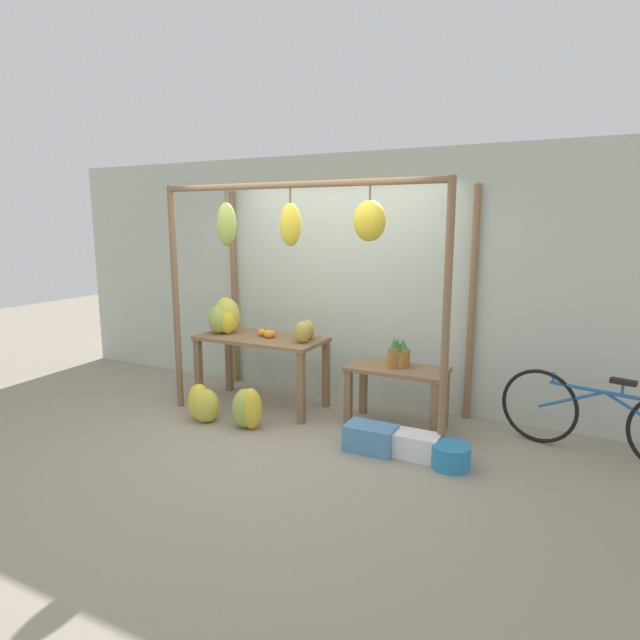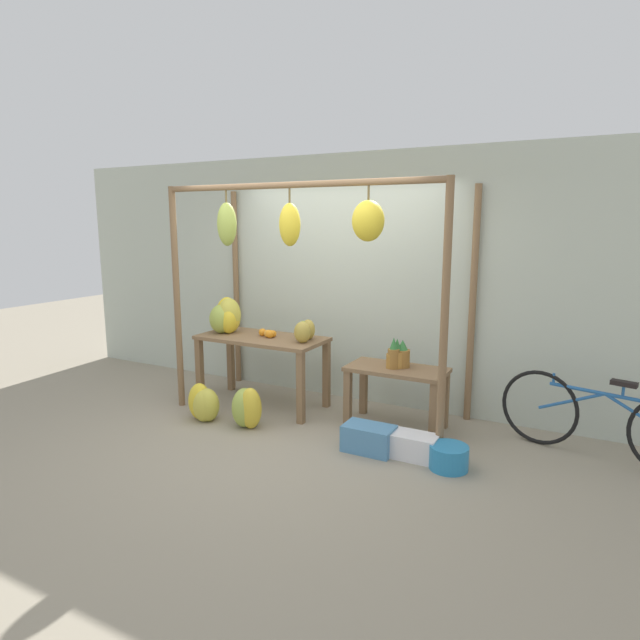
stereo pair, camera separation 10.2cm
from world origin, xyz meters
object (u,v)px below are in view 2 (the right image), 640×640
at_px(orange_pile, 268,333).
at_px(fruit_crate_white, 369,438).
at_px(banana_pile_ground_right, 247,408).
at_px(blue_bucket, 449,457).
at_px(parked_bicycle, 603,420).
at_px(banana_pile_ground_left, 204,404).
at_px(pineapple_cluster, 397,356).
at_px(papaya_pile, 305,331).
at_px(banana_pile_on_table, 227,317).
at_px(fruit_crate_purple, 414,446).

relative_size(orange_pile, fruit_crate_white, 0.48).
relative_size(banana_pile_ground_right, blue_bucket, 1.30).
relative_size(blue_bucket, parked_bicycle, 0.19).
distance_m(banana_pile_ground_left, banana_pile_ground_right, 0.51).
bearing_deg(pineapple_cluster, blue_bucket, -43.49).
bearing_deg(parked_bicycle, papaya_pile, -177.07).
height_order(banana_pile_on_table, parked_bicycle, banana_pile_on_table).
bearing_deg(banana_pile_ground_left, banana_pile_on_table, 106.17).
bearing_deg(banana_pile_on_table, orange_pile, 1.85).
bearing_deg(pineapple_cluster, parked_bicycle, 2.90).
xyz_separation_m(orange_pile, banana_pile_ground_right, (0.16, -0.65, -0.63)).
bearing_deg(orange_pile, banana_pile_ground_right, -76.26).
bearing_deg(papaya_pile, orange_pile, -177.20).
height_order(fruit_crate_white, papaya_pile, papaya_pile).
relative_size(orange_pile, blue_bucket, 0.67).
bearing_deg(banana_pile_on_table, pineapple_cluster, 2.64).
height_order(banana_pile_on_table, banana_pile_ground_left, banana_pile_on_table).
relative_size(banana_pile_ground_left, banana_pile_ground_right, 0.92).
relative_size(orange_pile, pineapple_cluster, 0.70).
distance_m(banana_pile_ground_right, blue_bucket, 2.04).
distance_m(blue_bucket, parked_bicycle, 1.39).
xyz_separation_m(pineapple_cluster, parked_bicycle, (1.84, 0.09, -0.37)).
distance_m(pineapple_cluster, blue_bucket, 1.18).
relative_size(fruit_crate_white, parked_bicycle, 0.26).
height_order(banana_pile_ground_left, parked_bicycle, parked_bicycle).
relative_size(pineapple_cluster, banana_pile_ground_left, 0.80).
relative_size(banana_pile_on_table, pineapple_cluster, 1.38).
relative_size(banana_pile_ground_left, fruit_crate_purple, 0.96).
distance_m(pineapple_cluster, banana_pile_ground_right, 1.59).
distance_m(pineapple_cluster, fruit_crate_purple, 0.97).
bearing_deg(fruit_crate_white, banana_pile_on_table, 163.86).
distance_m(fruit_crate_white, papaya_pile, 1.43).
bearing_deg(orange_pile, banana_pile_on_table, -178.15).
distance_m(pineapple_cluster, papaya_pile, 1.04).
relative_size(banana_pile_on_table, fruit_crate_white, 0.95).
height_order(pineapple_cluster, parked_bicycle, pineapple_cluster).
xyz_separation_m(banana_pile_ground_right, blue_bucket, (2.04, 0.04, -0.10)).
distance_m(parked_bicycle, papaya_pile, 2.92).
xyz_separation_m(orange_pile, pineapple_cluster, (1.47, 0.08, -0.10)).
bearing_deg(banana_pile_ground_right, blue_bucket, 1.12).
bearing_deg(fruit_crate_white, banana_pile_ground_left, -176.95).
height_order(orange_pile, fruit_crate_purple, orange_pile).
bearing_deg(parked_bicycle, banana_pile_on_table, -177.24).
xyz_separation_m(banana_pile_ground_left, fruit_crate_white, (1.82, 0.10, -0.06)).
distance_m(pineapple_cluster, banana_pile_ground_left, 2.06).
relative_size(pineapple_cluster, fruit_crate_purple, 0.77).
distance_m(banana_pile_on_table, blue_bucket, 2.94).
height_order(parked_bicycle, papaya_pile, papaya_pile).
bearing_deg(parked_bicycle, banana_pile_ground_right, -165.45).
xyz_separation_m(banana_pile_on_table, pineapple_cluster, (2.02, 0.09, -0.24)).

